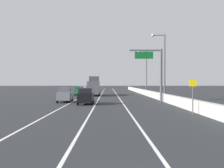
# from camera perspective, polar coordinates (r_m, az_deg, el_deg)

# --- Properties ---
(ground_plane) EXTENTS (320.00, 320.00, 0.00)m
(ground_plane) POSITION_cam_1_polar(r_m,az_deg,el_deg) (69.72, -0.46, -1.93)
(ground_plane) COLOR #26282B
(lane_stripe_left) EXTENTS (0.16, 130.00, 0.00)m
(lane_stripe_left) POSITION_cam_1_polar(r_m,az_deg,el_deg) (60.94, -5.59, -2.25)
(lane_stripe_left) COLOR silver
(lane_stripe_left) RESTS_ON ground_plane
(lane_stripe_center) EXTENTS (0.16, 130.00, 0.00)m
(lane_stripe_center) POSITION_cam_1_polar(r_m,az_deg,el_deg) (60.75, -2.30, -2.26)
(lane_stripe_center) COLOR silver
(lane_stripe_center) RESTS_ON ground_plane
(lane_stripe_right) EXTENTS (0.16, 130.00, 0.00)m
(lane_stripe_right) POSITION_cam_1_polar(r_m,az_deg,el_deg) (60.76, 1.01, -2.26)
(lane_stripe_right) COLOR silver
(lane_stripe_right) RESTS_ON ground_plane
(jersey_barrier_right) EXTENTS (0.60, 120.00, 1.10)m
(jersey_barrier_right) POSITION_cam_1_polar(r_m,az_deg,el_deg) (46.44, 9.29, -2.38)
(jersey_barrier_right) COLOR #B2ADA3
(jersey_barrier_right) RESTS_ON ground_plane
(overhead_sign_gantry) EXTENTS (4.68, 0.36, 7.50)m
(overhead_sign_gantry) POSITION_cam_1_polar(r_m,az_deg,el_deg) (38.82, 9.29, 3.26)
(overhead_sign_gantry) COLOR #47474C
(overhead_sign_gantry) RESTS_ON ground_plane
(speed_advisory_sign) EXTENTS (0.60, 0.11, 3.00)m
(speed_advisory_sign) POSITION_cam_1_polar(r_m,az_deg,el_deg) (24.04, 16.73, -2.00)
(speed_advisory_sign) COLOR #4C4C51
(speed_advisory_sign) RESTS_ON ground_plane
(lamp_post_right_second) EXTENTS (2.14, 0.44, 10.16)m
(lamp_post_right_second) POSITION_cam_1_polar(r_m,az_deg,el_deg) (41.92, 10.72, 4.55)
(lamp_post_right_second) COLOR #4C4C51
(lamp_post_right_second) RESTS_ON ground_plane
(lamp_post_right_third) EXTENTS (2.14, 0.44, 10.16)m
(lamp_post_right_third) POSITION_cam_1_polar(r_m,az_deg,el_deg) (63.84, 7.07, 3.10)
(lamp_post_right_third) COLOR #4C4C51
(lamp_post_right_third) RESTS_ON ground_plane
(car_green_0) EXTENTS (1.96, 4.03, 1.90)m
(car_green_0) POSITION_cam_1_polar(r_m,az_deg,el_deg) (57.38, -6.89, -1.47)
(car_green_0) COLOR #196033
(car_green_0) RESTS_ON ground_plane
(car_gray_1) EXTENTS (2.02, 4.72, 1.99)m
(car_gray_1) POSITION_cam_1_polar(r_m,az_deg,el_deg) (38.19, -9.91, -2.29)
(car_gray_1) COLOR slate
(car_gray_1) RESTS_ON ground_plane
(car_silver_2) EXTENTS (1.89, 4.29, 1.99)m
(car_silver_2) POSITION_cam_1_polar(r_m,az_deg,el_deg) (67.01, -6.09, -1.17)
(car_silver_2) COLOR #B7B7BC
(car_silver_2) RESTS_ON ground_plane
(car_black_3) EXTENTS (1.89, 4.02, 2.04)m
(car_black_3) POSITION_cam_1_polar(r_m,az_deg,el_deg) (33.85, -5.57, -2.59)
(car_black_3) COLOR black
(car_black_3) RESTS_ON ground_plane
(box_truck) EXTENTS (2.59, 8.21, 4.05)m
(box_truck) POSITION_cam_1_polar(r_m,az_deg,el_deg) (56.38, -3.86, -0.58)
(box_truck) COLOR #4C4C51
(box_truck) RESTS_ON ground_plane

